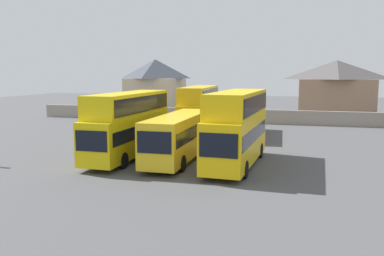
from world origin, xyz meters
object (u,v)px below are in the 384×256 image
bus_4 (199,107)px  house_terrace_left (155,86)px  bus_3 (237,124)px  bus_5 (242,117)px  house_terrace_centre (336,89)px  bus_2 (179,135)px  bus_1 (129,121)px

bus_4 → house_terrace_left: size_ratio=1.30×
bus_3 → bus_5: 14.02m
bus_3 → house_terrace_centre: size_ratio=0.99×
bus_5 → bus_2: bearing=-13.9°
bus_1 → bus_3: size_ratio=1.07×
bus_1 → bus_4: 13.77m
bus_2 → house_terrace_left: (-13.95, 32.14, 2.45)m
bus_5 → house_terrace_left: (-16.56, 18.78, 2.48)m
bus_4 → bus_2: bearing=4.8°
bus_3 → house_terrace_left: bearing=-148.4°
bus_1 → bus_3: bearing=86.2°
house_terrace_centre → bus_3: bearing=-104.8°
bus_3 → house_terrace_centre: bearing=167.6°
bus_2 → house_terrace_left: bearing=-157.2°
bus_2 → bus_5: 13.61m
bus_3 → bus_2: bearing=-94.4°
bus_4 → bus_5: 4.75m
bus_4 → house_terrace_left: bearing=-150.9°
bus_5 → house_terrace_centre: size_ratio=1.02×
bus_4 → bus_5: bearing=82.3°
bus_2 → bus_3: 4.47m
house_terrace_centre → house_terrace_left: bearing=-179.0°
house_terrace_left → bus_2: bearing=-66.5°
bus_2 → bus_1: bearing=-91.5°
bus_1 → bus_2: bearing=89.3°
bus_1 → bus_5: 14.89m
bus_2 → house_terrace_left: house_terrace_left is taller
bus_5 → house_terrace_centre: (10.45, 19.23, 2.29)m
bus_2 → bus_5: bearing=168.3°
bus_2 → bus_4: size_ratio=0.97×
bus_2 → house_terrace_centre: house_terrace_centre is taller
bus_3 → house_terrace_left: 37.46m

